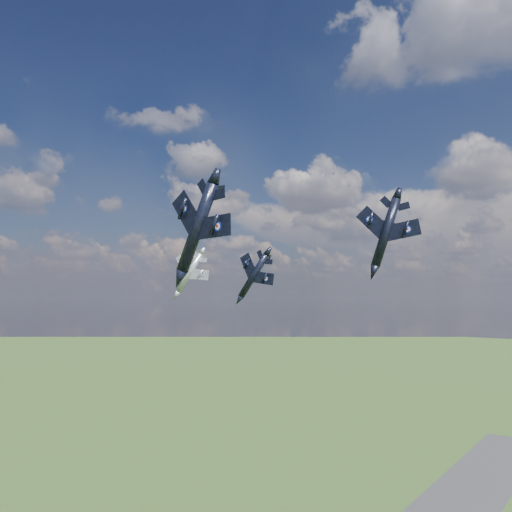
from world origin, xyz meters
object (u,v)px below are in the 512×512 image
Objects in this scene: jet_lead_navy at (254,276)px; jet_right_navy at (197,228)px; jet_left_silver at (189,273)px; jet_high_navy at (386,232)px.

jet_right_navy is (18.47, -35.34, 3.97)m from jet_lead_navy.
jet_left_silver is (-12.94, -5.04, 0.77)m from jet_lead_navy.
jet_left_silver reaches higher than jet_lead_navy.
jet_right_navy is at bearing -63.85° from jet_left_silver.
jet_right_navy is 43.76m from jet_left_silver.
jet_lead_navy is 0.88× the size of jet_right_navy.
jet_right_navy is at bearing -66.32° from jet_lead_navy.
jet_high_navy is (9.84, 34.25, 2.31)m from jet_right_navy.
jet_high_navy reaches higher than jet_right_navy.
jet_left_silver is at bearing -162.64° from jet_lead_navy.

